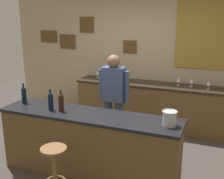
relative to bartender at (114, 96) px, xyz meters
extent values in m
plane|color=#423D38|center=(-0.04, -0.45, -0.94)|extent=(10.00, 10.00, 0.00)
cube|color=tan|center=(-0.04, 1.58, 0.46)|extent=(6.00, 0.06, 2.80)
cube|color=brown|center=(-2.24, 1.53, 0.79)|extent=(0.43, 0.02, 0.27)
cube|color=brown|center=(-1.74, 1.53, 0.69)|extent=(0.40, 0.02, 0.32)
cube|color=brown|center=(-1.24, 1.53, 1.07)|extent=(0.33, 0.02, 0.34)
cube|color=brown|center=(-0.24, 1.53, 0.63)|extent=(0.28, 0.02, 0.26)
cube|color=#A87F33|center=(1.17, 1.53, 0.91)|extent=(0.93, 0.02, 1.28)
cube|color=brown|center=(-0.04, -0.85, -0.50)|extent=(2.52, 0.57, 0.88)
cube|color=black|center=(-0.04, -0.85, -0.04)|extent=(2.57, 0.60, 0.04)
cube|color=brown|center=(0.36, 1.20, -0.51)|extent=(3.06, 0.53, 0.86)
cube|color=#2D2319|center=(0.36, 1.20, -0.06)|extent=(3.13, 0.56, 0.04)
cylinder|color=#384766|center=(0.10, 0.00, -0.51)|extent=(0.13, 0.13, 0.86)
cylinder|color=#384766|center=(-0.10, 0.00, -0.51)|extent=(0.13, 0.13, 0.86)
cube|color=#3F517A|center=(0.00, 0.00, 0.20)|extent=(0.36, 0.20, 0.56)
sphere|color=brown|center=(0.00, 0.00, 0.58)|extent=(0.21, 0.21, 0.21)
cylinder|color=#3F517A|center=(0.22, 0.00, 0.17)|extent=(0.08, 0.08, 0.52)
cylinder|color=#3F517A|center=(-0.22, 0.00, 0.17)|extent=(0.08, 0.08, 0.52)
cylinder|color=brown|center=(-0.19, -1.49, -0.61)|extent=(0.06, 0.06, 0.65)
cylinder|color=brown|center=(-0.19, -1.49, -0.27)|extent=(0.32, 0.32, 0.03)
cylinder|color=black|center=(-1.16, -0.78, 0.08)|extent=(0.07, 0.07, 0.20)
sphere|color=black|center=(-1.16, -0.78, 0.20)|extent=(0.07, 0.07, 0.07)
cylinder|color=black|center=(-1.16, -0.78, 0.23)|extent=(0.03, 0.03, 0.09)
cylinder|color=black|center=(-1.16, -0.78, 0.28)|extent=(0.03, 0.03, 0.02)
cylinder|color=black|center=(-0.60, -0.91, 0.08)|extent=(0.07, 0.07, 0.20)
sphere|color=black|center=(-0.60, -0.91, 0.20)|extent=(0.07, 0.07, 0.07)
cylinder|color=black|center=(-0.60, -0.91, 0.23)|extent=(0.03, 0.03, 0.09)
cylinder|color=black|center=(-0.60, -0.91, 0.28)|extent=(0.03, 0.03, 0.02)
cylinder|color=black|center=(-0.44, -0.89, 0.08)|extent=(0.07, 0.07, 0.20)
sphere|color=black|center=(-0.44, -0.89, 0.20)|extent=(0.07, 0.07, 0.07)
cylinder|color=black|center=(-0.44, -0.89, 0.23)|extent=(0.03, 0.03, 0.09)
cylinder|color=black|center=(-0.44, -0.89, 0.28)|extent=(0.03, 0.03, 0.02)
cylinder|color=#B7BABF|center=(1.07, -0.85, 0.07)|extent=(0.17, 0.17, 0.18)
torus|color=#B7BABF|center=(1.07, -0.85, 0.16)|extent=(0.19, 0.19, 0.02)
cylinder|color=silver|center=(-0.88, 1.29, -0.03)|extent=(0.06, 0.06, 0.00)
cylinder|color=silver|center=(-0.88, 1.29, 0.01)|extent=(0.01, 0.01, 0.07)
cone|color=silver|center=(-0.88, 1.29, 0.08)|extent=(0.07, 0.07, 0.08)
cylinder|color=silver|center=(0.85, 1.26, -0.03)|extent=(0.06, 0.06, 0.00)
cylinder|color=silver|center=(0.85, 1.26, 0.01)|extent=(0.01, 0.01, 0.07)
cone|color=silver|center=(0.85, 1.26, 0.08)|extent=(0.07, 0.07, 0.08)
cylinder|color=silver|center=(1.09, 1.27, -0.03)|extent=(0.06, 0.06, 0.00)
cylinder|color=silver|center=(1.09, 1.27, 0.01)|extent=(0.01, 0.01, 0.07)
cone|color=silver|center=(1.09, 1.27, 0.08)|extent=(0.07, 0.07, 0.08)
cylinder|color=silver|center=(1.40, 1.16, -0.03)|extent=(0.06, 0.06, 0.00)
cylinder|color=silver|center=(1.40, 1.16, 0.01)|extent=(0.01, 0.01, 0.07)
cone|color=silver|center=(1.40, 1.16, 0.08)|extent=(0.07, 0.07, 0.08)
cylinder|color=#338C4C|center=(-0.75, 1.21, 0.01)|extent=(0.08, 0.08, 0.09)
torus|color=#338C4C|center=(-0.69, 1.21, 0.02)|extent=(0.06, 0.01, 0.06)
camera|label=1|loc=(1.60, -4.06, 1.31)|focal=44.74mm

